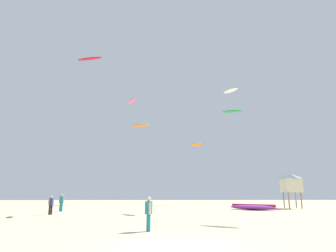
% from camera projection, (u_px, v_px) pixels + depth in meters
% --- Properties ---
extents(ground_plane, '(120.00, 120.00, 0.00)m').
position_uv_depth(ground_plane, '(177.00, 247.00, 11.25)').
color(ground_plane, '#C6B28C').
extents(person_foreground, '(0.40, 0.56, 1.77)m').
position_uv_depth(person_foreground, '(149.00, 211.00, 15.82)').
color(person_foreground, teal).
rests_on(person_foreground, ground).
extents(person_midground, '(0.56, 0.39, 1.74)m').
position_uv_depth(person_midground, '(61.00, 201.00, 31.22)').
color(person_midground, teal).
rests_on(person_midground, ground).
extents(person_left, '(0.39, 0.44, 1.65)m').
position_uv_depth(person_left, '(51.00, 204.00, 26.85)').
color(person_left, black).
rests_on(person_left, ground).
extents(kite_grounded_near, '(5.20, 4.31, 0.64)m').
position_uv_depth(kite_grounded_near, '(253.00, 207.00, 33.23)').
color(kite_grounded_near, purple).
rests_on(kite_grounded_near, ground).
extents(lifeguard_tower, '(2.30, 2.30, 4.15)m').
position_uv_depth(lifeguard_tower, '(291.00, 183.00, 36.89)').
color(lifeguard_tower, '#8C704C').
rests_on(lifeguard_tower, ground).
extents(kite_aloft_0, '(2.30, 1.70, 0.58)m').
position_uv_depth(kite_aloft_0, '(197.00, 145.00, 48.22)').
color(kite_aloft_0, orange).
extents(kite_aloft_1, '(3.65, 2.12, 0.41)m').
position_uv_depth(kite_aloft_1, '(232.00, 111.00, 52.66)').
color(kite_aloft_1, green).
extents(kite_aloft_3, '(4.66, 2.45, 0.83)m').
position_uv_depth(kite_aloft_3, '(90.00, 59.00, 49.06)').
color(kite_aloft_3, red).
extents(kite_aloft_4, '(1.79, 2.21, 0.38)m').
position_uv_depth(kite_aloft_4, '(231.00, 91.00, 35.07)').
color(kite_aloft_4, white).
extents(kite_aloft_5, '(3.59, 2.36, 0.42)m').
position_uv_depth(kite_aloft_5, '(140.00, 125.00, 51.72)').
color(kite_aloft_5, orange).
extents(kite_aloft_6, '(1.36, 2.27, 0.32)m').
position_uv_depth(kite_aloft_6, '(132.00, 101.00, 31.36)').
color(kite_aloft_6, '#E5598C').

